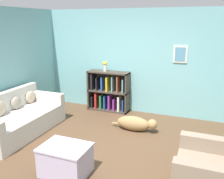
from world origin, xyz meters
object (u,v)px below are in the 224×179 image
object	(u,v)px
bookshelf	(108,92)
coffee_table	(66,159)
recliner_chair	(217,173)
dog	(136,123)
couch	(17,119)
vase	(105,66)

from	to	relation	value
bookshelf	coffee_table	xyz separation A→B (m)	(0.50, -2.93, -0.24)
recliner_chair	bookshelf	bearing A→B (deg)	135.81
bookshelf	dog	xyz separation A→B (m)	(1.05, -1.00, -0.33)
recliner_chair	dog	distance (m)	2.25
couch	recliner_chair	distance (m)	3.94
bookshelf	recliner_chair	bearing A→B (deg)	-44.19
recliner_chair	coffee_table	bearing A→B (deg)	-170.79
couch	bookshelf	distance (m)	2.37
dog	vase	size ratio (longest dim) A/B	3.91
recliner_chair	dog	size ratio (longest dim) A/B	0.97
bookshelf	recliner_chair	world-z (taller)	bookshelf
coffee_table	vase	world-z (taller)	vase
dog	recliner_chair	bearing A→B (deg)	-44.46
couch	vase	xyz separation A→B (m)	(1.16, 1.99, 0.89)
dog	vase	xyz separation A→B (m)	(-1.13, 0.98, 1.03)
couch	coffee_table	xyz separation A→B (m)	(1.75, -0.92, -0.06)
coffee_table	dog	distance (m)	2.00
bookshelf	vase	xyz separation A→B (m)	(-0.08, -0.02, 0.71)
couch	coffee_table	size ratio (longest dim) A/B	2.74
couch	vase	distance (m)	2.47
bookshelf	vase	distance (m)	0.71
bookshelf	dog	bearing A→B (deg)	-43.78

